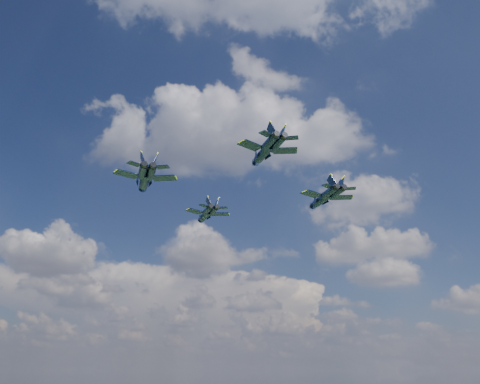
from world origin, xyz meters
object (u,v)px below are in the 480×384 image
Objects in this scene: jet_slot at (263,153)px; jet_right at (321,199)px; jet_lead at (205,215)px; jet_left at (145,181)px.

jet_right is at bearing 40.74° from jet_slot.
jet_right is 28.63m from jet_slot.
jet_right reaches higher than jet_slot.
jet_lead is 0.92× the size of jet_left.
jet_left is 40.95m from jet_right.
jet_slot is (17.45, -32.62, 0.52)m from jet_lead.
jet_lead is 0.99× the size of jet_slot.
jet_lead reaches higher than jet_left.
jet_slot is at bearing -138.21° from jet_right.
jet_left is at bearing -174.48° from jet_right.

